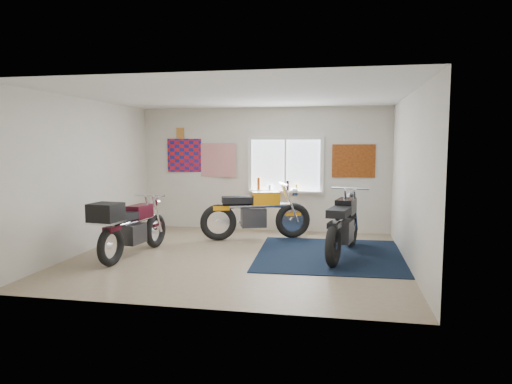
% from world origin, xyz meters
% --- Properties ---
extents(ground, '(5.50, 5.50, 0.00)m').
position_xyz_m(ground, '(0.00, 0.00, 0.00)').
color(ground, '#9E896B').
rests_on(ground, ground).
extents(room_shell, '(5.50, 5.50, 5.50)m').
position_xyz_m(room_shell, '(0.00, 0.00, 1.64)').
color(room_shell, white).
rests_on(room_shell, ground).
extents(navy_rug, '(2.61, 2.70, 0.01)m').
position_xyz_m(navy_rug, '(1.54, 0.40, 0.01)').
color(navy_rug, black).
rests_on(navy_rug, ground).
extents(window_assembly, '(1.66, 0.17, 1.26)m').
position_xyz_m(window_assembly, '(0.50, 2.47, 1.37)').
color(window_assembly, white).
rests_on(window_assembly, room_shell).
extents(oil_bottles, '(0.90, 0.07, 0.28)m').
position_xyz_m(oil_bottles, '(0.24, 2.40, 1.01)').
color(oil_bottles, brown).
rests_on(oil_bottles, window_assembly).
extents(flag_display, '(1.60, 0.10, 1.17)m').
position_xyz_m(flag_display, '(-1.90, 2.48, 2.15)').
color(flag_display, red).
rests_on(flag_display, room_shell).
extents(triumph_poster, '(0.90, 0.03, 0.70)m').
position_xyz_m(triumph_poster, '(1.95, 2.48, 1.55)').
color(triumph_poster, '#A54C14').
rests_on(triumph_poster, room_shell).
extents(yellow_triumph, '(2.15, 0.98, 1.13)m').
position_xyz_m(yellow_triumph, '(0.03, 1.48, 0.50)').
color(yellow_triumph, black).
rests_on(yellow_triumph, ground).
extents(black_chrome_bike, '(0.74, 2.19, 1.14)m').
position_xyz_m(black_chrome_bike, '(1.75, 0.38, 0.50)').
color(black_chrome_bike, black).
rests_on(black_chrome_bike, navy_rug).
extents(maroon_tourer, '(0.70, 2.00, 1.01)m').
position_xyz_m(maroon_tourer, '(-1.77, -0.42, 0.53)').
color(maroon_tourer, black).
rests_on(maroon_tourer, ground).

